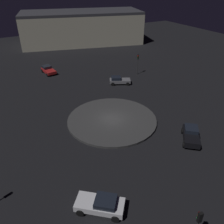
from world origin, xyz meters
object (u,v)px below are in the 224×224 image
(traffic_light_east, at_px, (198,224))
(store_building, at_px, (82,27))
(car_grey, at_px, (119,80))
(car_red, at_px, (48,70))
(traffic_light_northwest, at_px, (138,60))
(car_black, at_px, (191,135))
(car_white, at_px, (101,204))

(traffic_light_east, xyz_separation_m, store_building, (-61.01, 16.55, 1.51))
(car_grey, bearing_deg, store_building, 106.44)
(car_red, relative_size, traffic_light_northwest, 0.99)
(car_red, height_order, car_grey, car_grey)
(car_black, height_order, traffic_light_east, traffic_light_east)
(car_black, xyz_separation_m, car_white, (3.61, -14.23, -0.05))
(car_black, distance_m, car_white, 14.68)
(car_grey, xyz_separation_m, store_building, (-31.88, 5.88, 3.75))
(car_black, distance_m, store_building, 51.75)
(car_black, relative_size, car_grey, 1.01)
(car_black, height_order, car_red, car_black)
(car_red, bearing_deg, car_white, -14.85)
(car_red, distance_m, traffic_light_east, 41.10)
(car_grey, distance_m, store_building, 32.63)
(car_red, height_order, store_building, store_building)
(car_black, relative_size, car_white, 0.96)
(car_red, bearing_deg, car_grey, 33.81)
(car_red, bearing_deg, traffic_light_east, -7.43)
(traffic_light_northwest, distance_m, store_building, 29.52)
(store_building, bearing_deg, car_white, 84.28)
(car_black, relative_size, car_red, 1.04)
(car_white, distance_m, traffic_light_northwest, 32.88)
(car_grey, height_order, traffic_light_east, traffic_light_east)
(car_grey, distance_m, traffic_light_east, 31.10)
(car_white, distance_m, store_building, 58.79)
(car_black, xyz_separation_m, store_building, (-51.17, 6.79, 3.68))
(car_black, relative_size, store_building, 0.12)
(traffic_light_east, bearing_deg, traffic_light_northwest, -17.27)
(traffic_light_east, bearing_deg, car_black, -34.54)
(store_building, bearing_deg, car_grey, 94.83)
(car_white, bearing_deg, store_building, -71.50)
(car_white, distance_m, traffic_light_east, 7.98)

